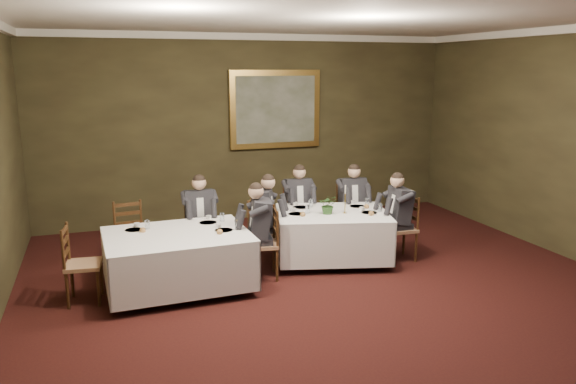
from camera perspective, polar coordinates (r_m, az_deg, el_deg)
ground at (r=6.69m, az=8.02°, el=-13.14°), size 10.00×10.00×0.00m
ceiling at (r=6.07m, az=9.06°, el=18.21°), size 8.00×10.00×0.10m
back_wall at (r=10.78m, az=-3.82°, el=6.45°), size 8.00×0.10×3.50m
crown_molding at (r=6.06m, az=9.04°, el=17.64°), size 8.00×10.00×0.12m
table_main at (r=8.52m, az=4.51°, el=-4.12°), size 1.94×1.66×0.67m
table_second at (r=7.58m, az=-11.12°, el=-6.45°), size 1.91×1.48×0.67m
chair_main_backleft at (r=9.33m, az=0.98°, el=-3.66°), size 0.47×0.45×1.00m
diner_main_backleft at (r=9.26m, az=1.01°, el=-2.32°), size 0.44×0.51×1.35m
chair_main_backright at (r=9.45m, az=6.39°, el=-3.53°), size 0.47×0.45×1.00m
diner_main_backright at (r=9.38m, az=6.45°, el=-2.21°), size 0.44×0.51×1.35m
chair_main_endleft at (r=8.48m, az=-2.60°, el=-5.34°), size 0.56×0.57×1.00m
diner_main_endleft at (r=8.42m, az=-2.53°, el=-3.86°), size 0.60×0.56×1.35m
chair_main_endright at (r=8.79m, az=11.32°, el=-4.94°), size 0.43×0.45×1.00m
diner_main_endright at (r=8.72m, az=11.31°, el=-3.52°), size 0.49×0.43×1.35m
chair_sec_backleft at (r=8.48m, az=-15.57°, el=-5.81°), size 0.48×0.47×1.00m
chair_sec_backright at (r=8.62m, az=-8.88°, el=-5.20°), size 0.47×0.45×1.00m
diner_sec_backright at (r=8.54m, az=-8.92°, el=-3.76°), size 0.44×0.50×1.35m
chair_sec_endright at (r=7.90m, az=-2.53°, el=-6.71°), size 0.49×0.51×1.00m
diner_sec_endright at (r=7.82m, az=-2.63°, el=-5.13°), size 0.54×0.48×1.35m
chair_sec_endleft at (r=7.55m, az=-20.04°, el=-8.41°), size 0.47×0.48×1.00m
centerpiece at (r=8.31m, az=4.12°, el=-1.20°), size 0.34×0.32×0.30m
candlestick at (r=8.37m, az=5.82°, el=-1.07°), size 0.06×0.06×0.44m
place_setting_table_main at (r=8.75m, az=1.56°, el=-1.28°), size 0.33×0.31×0.14m
place_setting_table_second at (r=7.82m, az=-15.01°, el=-3.40°), size 0.33×0.31×0.14m
painting at (r=10.82m, az=-1.29°, el=8.39°), size 1.79×0.09×1.48m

